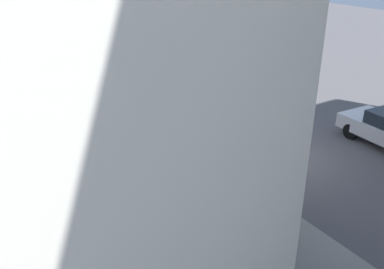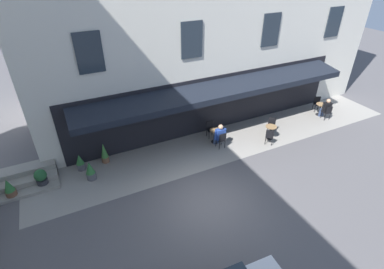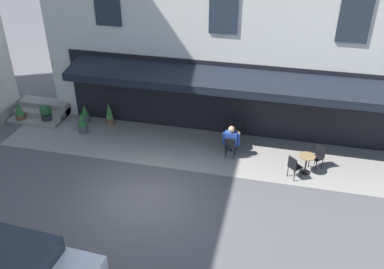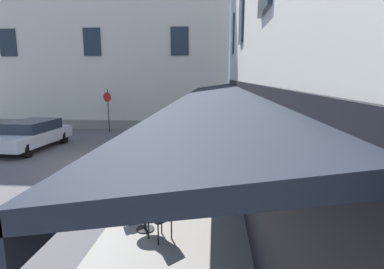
{
  "view_description": "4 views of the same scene",
  "coord_description": "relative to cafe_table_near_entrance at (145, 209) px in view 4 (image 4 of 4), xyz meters",
  "views": [
    {
      "loc": [
        9.9,
        -9.59,
        6.98
      ],
      "look_at": [
        -0.64,
        -2.91,
        1.3
      ],
      "focal_mm": 39.63,
      "sensor_mm": 36.0,
      "label": 1
    },
    {
      "loc": [
        4.46,
        7.49,
        8.69
      ],
      "look_at": [
        -0.54,
        -2.66,
        1.58
      ],
      "focal_mm": 27.23,
      "sensor_mm": 36.0,
      "label": 2
    },
    {
      "loc": [
        -4.14,
        10.63,
        9.17
      ],
      "look_at": [
        -1.13,
        -2.12,
        1.42
      ],
      "focal_mm": 39.06,
      "sensor_mm": 36.0,
      "label": 3
    },
    {
      "loc": [
        -11.62,
        -4.21,
        3.33
      ],
      "look_at": [
        0.12,
        -3.34,
        1.16
      ],
      "focal_mm": 29.11,
      "sensor_mm": 36.0,
      "label": 4
    }
  ],
  "objects": [
    {
      "name": "cafe_chair_black_kerbside",
      "position": [
        2.89,
        -0.36,
        0.06
      ],
      "size": [
        0.41,
        0.41,
        0.91
      ],
      "color": "black",
      "rests_on": "ground_plane"
    },
    {
      "name": "potted_plant_by_steps",
      "position": [
        12.55,
        -1.07,
        -0.02
      ],
      "size": [
        0.42,
        0.42,
        0.96
      ],
      "color": "brown",
      "rests_on": "ground_plane"
    },
    {
      "name": "potted_plant_entrance_left",
      "position": [
        9.38,
        -0.85,
        -0.04
      ],
      "size": [
        0.42,
        0.42,
        0.93
      ],
      "color": "#4C4C51",
      "rests_on": "ground_plane"
    },
    {
      "name": "corner_building_facade",
      "position": [
        18.32,
        6.2,
        7.0
      ],
      "size": [
        10.12,
        17.0,
        15.0
      ],
      "color": "silver",
      "rests_on": "ground_plane"
    },
    {
      "name": "back_alley_steps",
      "position": [
        11.92,
        -1.89,
        -0.25
      ],
      "size": [
        2.4,
        1.75,
        0.6
      ],
      "color": "gray",
      "rests_on": "ground_plane"
    },
    {
      "name": "potted_plant_mid_terrace",
      "position": [
        8.54,
        -1.83,
        0.03
      ],
      "size": [
        0.35,
        0.35,
        1.06
      ],
      "color": "brown",
      "rests_on": "ground_plane"
    },
    {
      "name": "ground_plane",
      "position": [
        5.32,
        2.7,
        -0.49
      ],
      "size": [
        70.0,
        70.0,
        0.0
      ],
      "primitive_type": "plane",
      "color": "#565456"
    },
    {
      "name": "sidewalk_cafe_terrace",
      "position": [
        2.07,
        -0.7,
        -0.49
      ],
      "size": [
        20.5,
        3.2,
        0.01
      ],
      "primitive_type": "cube",
      "color": "gray",
      "rests_on": "ground_plane"
    },
    {
      "name": "cafe_chair_black_facing_street",
      "position": [
        2.85,
        -1.62,
        0.06
      ],
      "size": [
        0.43,
        0.43,
        0.91
      ],
      "color": "black",
      "rests_on": "ground_plane"
    },
    {
      "name": "cafe_chair_black_under_awning",
      "position": [
        -0.43,
        -0.46,
        0.06
      ],
      "size": [
        0.57,
        0.57,
        0.91
      ],
      "color": "black",
      "rests_on": "ground_plane"
    },
    {
      "name": "cafe_table_streetside",
      "position": [
        2.89,
        -0.99,
        0.0
      ],
      "size": [
        0.6,
        0.6,
        0.75
      ],
      "color": "black",
      "rests_on": "ground_plane"
    },
    {
      "name": "potted_plant_entrance_right",
      "position": [
        9.69,
        -1.74,
        -0.09
      ],
      "size": [
        0.38,
        0.38,
        0.83
      ],
      "color": "#4C4C51",
      "rests_on": "ground_plane"
    },
    {
      "name": "cafe_chair_black_near_door",
      "position": [
        0.44,
        0.45,
        0.06
      ],
      "size": [
        0.57,
        0.57,
        0.91
      ],
      "color": "black",
      "rests_on": "ground_plane"
    },
    {
      "name": "no_parking_sign",
      "position": [
        12.26,
        5.02,
        1.3
      ],
      "size": [
        0.22,
        0.56,
        2.6
      ],
      "color": "black",
      "rests_on": "ground_plane"
    },
    {
      "name": "potted_plant_under_sign",
      "position": [
        11.36,
        -1.3,
        -0.04
      ],
      "size": [
        0.52,
        0.52,
        0.86
      ],
      "color": "#2D2D33",
      "rests_on": "ground_plane"
    },
    {
      "name": "seated_patron_in_blue",
      "position": [
        2.89,
        -0.58,
        0.22
      ],
      "size": [
        0.69,
        0.56,
        1.33
      ],
      "color": "navy",
      "rests_on": "ground_plane"
    },
    {
      "name": "cafe_table_near_entrance",
      "position": [
        0.0,
        0.0,
        0.0
      ],
      "size": [
        0.6,
        0.6,
        0.75
      ],
      "color": "black",
      "rests_on": "ground_plane"
    },
    {
      "name": "parked_car_white",
      "position": [
        7.4,
        7.05,
        0.22
      ],
      "size": [
        4.39,
        2.03,
        1.33
      ],
      "color": "silver",
      "rests_on": "ground_plane"
    }
  ]
}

